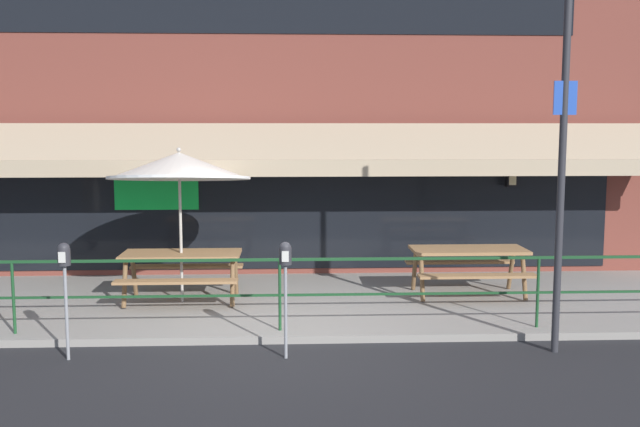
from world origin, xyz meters
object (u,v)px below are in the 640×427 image
at_px(picnic_table_left, 182,263).
at_px(picnic_table_centre, 468,258).
at_px(patio_umbrella_left, 179,167).
at_px(street_sign_pole, 562,173).
at_px(parking_meter_near, 64,266).
at_px(parking_meter_far, 285,265).

bearing_deg(picnic_table_left, picnic_table_centre, 2.46).
bearing_deg(patio_umbrella_left, street_sign_pole, -25.81).
height_order(picnic_table_left, parking_meter_near, parking_meter_near).
xyz_separation_m(parking_meter_near, parking_meter_far, (2.61, -0.06, 0.00)).
bearing_deg(street_sign_pole, parking_meter_far, -178.24).
distance_m(picnic_table_left, parking_meter_far, 3.00).
height_order(picnic_table_left, parking_meter_far, parking_meter_far).
bearing_deg(parking_meter_near, picnic_table_centre, 25.59).
bearing_deg(street_sign_pole, picnic_table_centre, 99.66).
relative_size(picnic_table_centre, parking_meter_near, 1.27).
relative_size(parking_meter_near, parking_meter_far, 1.00).
bearing_deg(picnic_table_left, patio_umbrella_left, -90.00).
relative_size(picnic_table_left, picnic_table_centre, 1.00).
bearing_deg(parking_meter_far, patio_umbrella_left, 122.78).
bearing_deg(parking_meter_near, parking_meter_far, -1.30).
xyz_separation_m(picnic_table_centre, parking_meter_near, (-5.50, -2.64, 0.44)).
bearing_deg(parking_meter_near, picnic_table_left, 67.64).
xyz_separation_m(picnic_table_left, street_sign_pole, (4.94, -2.40, 1.52)).
relative_size(picnic_table_left, street_sign_pole, 0.42).
relative_size(picnic_table_left, patio_umbrella_left, 0.75).
bearing_deg(street_sign_pole, parking_meter_near, -179.58).
bearing_deg(picnic_table_centre, parking_meter_near, -154.41).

